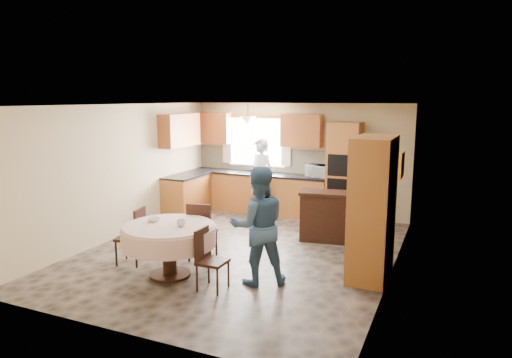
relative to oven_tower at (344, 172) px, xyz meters
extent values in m
cube|color=brown|center=(-1.15, -2.69, -1.06)|extent=(5.00, 6.00, 0.01)
cube|color=white|center=(-1.15, -2.69, 1.44)|extent=(5.00, 6.00, 0.01)
cube|color=tan|center=(-1.15, 0.31, 0.19)|extent=(5.00, 0.02, 2.50)
cube|color=tan|center=(-1.15, -5.69, 0.19)|extent=(5.00, 0.02, 2.50)
cube|color=tan|center=(-3.65, -2.69, 0.19)|extent=(0.02, 6.00, 2.50)
cube|color=tan|center=(1.35, -2.69, 0.19)|extent=(0.02, 6.00, 2.50)
cube|color=white|center=(-2.15, 0.29, 0.54)|extent=(1.40, 0.03, 1.10)
cube|color=white|center=(-2.90, 0.24, 0.59)|extent=(0.22, 0.02, 1.15)
cube|color=white|center=(-1.40, 0.24, 0.59)|extent=(0.22, 0.02, 1.15)
cube|color=#CD7A36|center=(-2.00, 0.01, -0.62)|extent=(3.30, 0.60, 0.88)
cube|color=black|center=(-2.00, 0.01, -0.16)|extent=(3.30, 0.64, 0.04)
cube|color=#CD7A36|center=(-3.35, -0.89, -0.62)|extent=(0.60, 1.20, 0.88)
cube|color=black|center=(-3.35, -0.89, -0.16)|extent=(0.64, 1.20, 0.04)
cube|color=tan|center=(-2.00, 0.30, 0.12)|extent=(3.30, 0.02, 0.55)
cube|color=#AB582A|center=(-3.20, 0.15, 0.85)|extent=(0.85, 0.33, 0.72)
cube|color=#AB582A|center=(-1.00, 0.15, 0.85)|extent=(0.90, 0.33, 0.72)
cube|color=#AB582A|center=(-3.48, -0.89, 0.85)|extent=(0.33, 1.20, 0.72)
cube|color=#CD7A36|center=(0.00, 0.00, 0.00)|extent=(0.66, 0.62, 2.12)
cube|color=black|center=(0.00, -0.31, 0.19)|extent=(0.56, 0.01, 0.45)
cube|color=black|center=(0.00, -0.31, -0.31)|extent=(0.56, 0.01, 0.45)
cone|color=beige|center=(-2.15, -0.19, 1.06)|extent=(0.36, 0.36, 0.18)
cube|color=#351C0E|center=(0.14, -1.44, -0.63)|extent=(1.27, 0.67, 0.87)
cube|color=black|center=(0.74, -2.15, -0.80)|extent=(0.45, 0.40, 0.52)
cube|color=#CD7A36|center=(1.07, -2.86, -0.02)|extent=(0.54, 1.09, 2.08)
cylinder|color=#351C0E|center=(-1.65, -4.06, -0.70)|extent=(0.20, 0.20, 0.72)
cylinder|color=#351C0E|center=(-1.65, -4.06, -1.04)|extent=(0.61, 0.61, 0.04)
cylinder|color=beige|center=(-1.65, -4.06, -0.30)|extent=(1.32, 1.32, 0.05)
cylinder|color=beige|center=(-1.65, -4.06, -0.44)|extent=(1.38, 1.38, 0.28)
cube|color=#351C0E|center=(-2.52, -3.87, -0.64)|extent=(0.47, 0.47, 0.05)
cube|color=#351C0E|center=(-2.35, -3.83, -0.38)|extent=(0.12, 0.37, 0.47)
cylinder|color=#351C0E|center=(-2.69, -4.04, -0.86)|extent=(0.03, 0.03, 0.40)
cylinder|color=#351C0E|center=(-2.35, -4.04, -0.86)|extent=(0.03, 0.03, 0.40)
cylinder|color=#351C0E|center=(-2.69, -3.70, -0.86)|extent=(0.03, 0.03, 0.40)
cylinder|color=#351C0E|center=(-2.35, -3.70, -0.86)|extent=(0.03, 0.03, 0.40)
cube|color=#351C0E|center=(-1.58, -3.22, -0.61)|extent=(0.50, 0.50, 0.05)
cube|color=#351C0E|center=(-1.54, -3.40, -0.35)|extent=(0.40, 0.13, 0.50)
cylinder|color=#351C0E|center=(-1.76, -3.40, -0.85)|extent=(0.04, 0.04, 0.43)
cylinder|color=#351C0E|center=(-1.40, -3.40, -0.85)|extent=(0.04, 0.04, 0.43)
cylinder|color=#351C0E|center=(-1.76, -3.04, -0.85)|extent=(0.04, 0.04, 0.43)
cylinder|color=#351C0E|center=(-1.40, -3.04, -0.85)|extent=(0.04, 0.04, 0.43)
cube|color=#351C0E|center=(-0.83, -4.23, -0.66)|extent=(0.37, 0.37, 0.04)
cube|color=#351C0E|center=(-1.00, -4.23, -0.42)|extent=(0.04, 0.35, 0.44)
cylinder|color=#351C0E|center=(-0.99, -4.39, -0.87)|extent=(0.03, 0.03, 0.38)
cylinder|color=#351C0E|center=(-0.67, -4.39, -0.87)|extent=(0.03, 0.03, 0.38)
cylinder|color=#351C0E|center=(-0.99, -4.07, -0.87)|extent=(0.03, 0.03, 0.38)
cylinder|color=#351C0E|center=(-0.67, -4.07, -0.87)|extent=(0.03, 0.03, 0.38)
cube|color=gold|center=(1.32, -1.70, 0.47)|extent=(0.05, 0.52, 0.43)
cube|color=#A7BEC3|center=(1.29, -1.70, 0.47)|extent=(0.01, 0.43, 0.34)
imported|color=silver|center=(-0.55, -0.04, 0.00)|extent=(0.51, 0.36, 0.28)
imported|color=silver|center=(-1.75, -0.39, -0.19)|extent=(0.75, 0.64, 1.75)
imported|color=#37587A|center=(-0.35, -3.77, -0.22)|extent=(1.04, 0.98, 1.69)
imported|color=#B2B2B2|center=(-0.10, -1.44, -0.17)|extent=(0.21, 0.21, 0.05)
imported|color=silver|center=(0.51, -1.44, -0.04)|extent=(0.13, 0.13, 0.30)
imported|color=#B2B2B2|center=(-1.44, -4.06, -0.22)|extent=(0.14, 0.14, 0.10)
imported|color=#B2B2B2|center=(-1.96, -4.00, -0.25)|extent=(0.20, 0.20, 0.06)
camera|label=1|loc=(2.10, -9.45, 1.56)|focal=32.00mm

